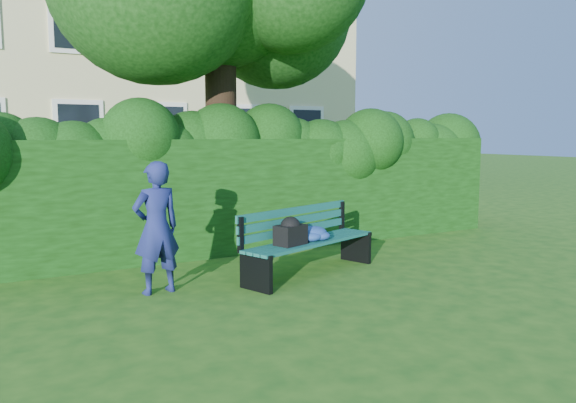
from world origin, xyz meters
TOP-DOWN VIEW (x-y plane):
  - ground at (0.00, 0.00)m, footprint 80.00×80.00m
  - apartment_building at (-0.00, 13.99)m, footprint 16.00×8.08m
  - hedge at (0.00, 2.20)m, footprint 10.00×1.00m
  - park_bench at (0.03, 0.18)m, footprint 2.25×1.24m
  - man_reading at (-1.94, 0.31)m, footprint 0.62×0.45m

SIDE VIEW (x-z plane):
  - ground at x=0.00m, z-range 0.00..0.00m
  - park_bench at x=0.03m, z-range 0.06..0.95m
  - man_reading at x=-1.94m, z-range 0.00..1.57m
  - hedge at x=0.00m, z-range 0.00..1.80m
  - apartment_building at x=0.00m, z-range 0.00..12.00m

